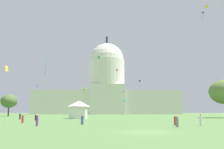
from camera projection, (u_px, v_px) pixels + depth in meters
ground_plane at (144, 132)px, 27.16m from camera, size 800.00×800.00×0.00m
capitol_building at (107, 89)px, 215.43m from camera, size 116.21×29.07×64.32m
event_tent at (79, 110)px, 80.28m from camera, size 5.40×7.15×5.39m
tree_west_near at (9, 101)px, 121.07m from camera, size 7.72×9.22×9.94m
person_white_near_tree_west at (201, 120)px, 38.57m from camera, size 0.48×0.48×1.74m
person_denim_aisle_center at (82, 120)px, 42.87m from camera, size 0.47×0.47×1.51m
person_red_deep_crowd at (23, 119)px, 48.54m from camera, size 0.53×0.53×1.55m
person_purple_near_tent at (37, 120)px, 38.73m from camera, size 0.39×0.39×1.71m
person_black_mid_right at (20, 116)px, 71.15m from camera, size 0.42×0.42×1.78m
person_red_lawn_far_right at (175, 121)px, 41.14m from camera, size 0.50×0.50×1.53m
person_black_lawn_far_left at (35, 117)px, 64.02m from camera, size 0.42×0.42×1.49m
person_grey_mid_center at (177, 122)px, 35.85m from camera, size 0.53×0.53×1.54m
kite_white_mid at (90, 44)px, 128.22m from camera, size 1.26×1.19×0.31m
kite_lime_low at (84, 90)px, 106.43m from camera, size 1.07×1.16×3.49m
kite_violet_high at (203, 13)px, 101.38m from camera, size 0.89×0.60×3.35m
kite_pink_mid at (117, 70)px, 134.77m from camera, size 1.04×0.37×3.38m
kite_cyan_low at (125, 101)px, 144.51m from camera, size 1.01×1.06×2.77m
kite_blue_low at (37, 86)px, 129.24m from camera, size 0.70×0.86×4.32m
kite_green_mid at (99, 57)px, 79.92m from camera, size 0.66×0.31×0.98m
kite_gold_low at (7, 69)px, 61.95m from camera, size 0.82×0.78×2.95m
kite_magenta_low at (124, 93)px, 149.72m from camera, size 1.36×1.18×2.09m
kite_yellow_mid at (206, 6)px, 74.82m from camera, size 1.00×0.40×0.83m
kite_black_mid at (140, 82)px, 157.29m from camera, size 0.88×0.65×4.12m
kite_turquoise_low at (44, 64)px, 67.86m from camera, size 1.37×1.31×3.25m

